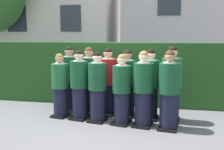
# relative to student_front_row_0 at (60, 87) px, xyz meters

# --- Properties ---
(ground_plane) EXTENTS (60.00, 60.00, 0.00)m
(ground_plane) POSITION_rel_student_front_row_0_xyz_m (1.26, -0.21, -0.73)
(ground_plane) COLOR slate
(student_front_row_0) EXTENTS (0.44, 0.53, 1.55)m
(student_front_row_0) POSITION_rel_student_front_row_0_xyz_m (0.00, 0.00, 0.00)
(student_front_row_0) COLOR black
(student_front_row_0) RESTS_ON ground
(student_front_row_1) EXTENTS (0.47, 0.55, 1.64)m
(student_front_row_1) POSITION_rel_student_front_row_0_xyz_m (0.51, -0.07, 0.04)
(student_front_row_1) COLOR black
(student_front_row_1) RESTS_ON ground
(student_front_row_2) EXTENTS (0.45, 0.54, 1.61)m
(student_front_row_2) POSITION_rel_student_front_row_0_xyz_m (0.97, -0.18, 0.03)
(student_front_row_2) COLOR black
(student_front_row_2) RESTS_ON ground
(student_front_row_3) EXTENTS (0.46, 0.52, 1.56)m
(student_front_row_3) POSITION_rel_student_front_row_0_xyz_m (1.54, -0.27, 0.01)
(student_front_row_3) COLOR black
(student_front_row_3) RESTS_ON ground
(student_front_row_4) EXTENTS (0.47, 0.54, 1.65)m
(student_front_row_4) POSITION_rel_student_front_row_0_xyz_m (2.02, -0.32, 0.05)
(student_front_row_4) COLOR black
(student_front_row_4) RESTS_ON ground
(student_front_row_5) EXTENTS (0.45, 0.53, 1.67)m
(student_front_row_5) POSITION_rel_student_front_row_0_xyz_m (2.56, -0.41, 0.06)
(student_front_row_5) COLOR black
(student_front_row_5) RESTS_ON ground
(student_rear_row_0) EXTENTS (0.47, 0.54, 1.69)m
(student_rear_row_0) POSITION_rel_student_front_row_0_xyz_m (0.04, 0.57, 0.07)
(student_rear_row_0) COLOR black
(student_rear_row_0) RESTS_ON ground
(student_rear_row_1) EXTENTS (0.44, 0.52, 1.68)m
(student_rear_row_1) POSITION_rel_student_front_row_0_xyz_m (0.59, 0.46, 0.07)
(student_rear_row_1) COLOR black
(student_rear_row_1) RESTS_ON ground
(student_in_red_blazer) EXTENTS (0.46, 0.56, 1.67)m
(student_in_red_blazer) POSITION_rel_student_front_row_0_xyz_m (1.10, 0.39, 0.06)
(student_in_red_blazer) COLOR black
(student_in_red_blazer) RESTS_ON ground
(student_rear_row_3) EXTENTS (0.47, 0.54, 1.64)m
(student_rear_row_3) POSITION_rel_student_front_row_0_xyz_m (1.59, 0.32, 0.04)
(student_rear_row_3) COLOR black
(student_rear_row_3) RESTS_ON ground
(student_rear_row_4) EXTENTS (0.44, 0.52, 1.66)m
(student_rear_row_4) POSITION_rel_student_front_row_0_xyz_m (2.14, 0.22, 0.06)
(student_rear_row_4) COLOR black
(student_rear_row_4) RESTS_ON ground
(student_rear_row_5) EXTENTS (0.48, 0.56, 1.74)m
(student_rear_row_5) POSITION_rel_student_front_row_0_xyz_m (2.62, 0.12, 0.09)
(student_rear_row_5) COLOR black
(student_rear_row_5) RESTS_ON ground
(hedge) EXTENTS (7.84, 0.70, 1.77)m
(hedge) POSITION_rel_student_front_row_0_xyz_m (1.26, 1.57, 0.15)
(hedge) COLOR #214C1E
(hedge) RESTS_ON ground
(school_building_annex) EXTENTS (5.83, 3.23, 5.96)m
(school_building_annex) POSITION_rel_student_front_row_0_xyz_m (-2.68, 6.49, 2.32)
(school_building_annex) COLOR silver
(school_building_annex) RESTS_ON ground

